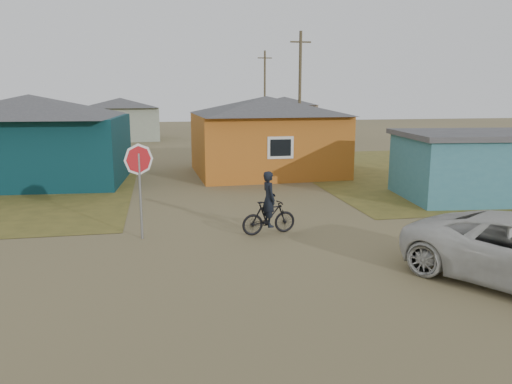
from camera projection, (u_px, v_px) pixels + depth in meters
ground at (287, 271)px, 11.66m from camera, size 120.00×120.00×0.00m
grass_ne at (479, 170)px, 26.78m from camera, size 20.00×18.00×0.00m
house_teal at (32, 138)px, 22.65m from camera, size 8.93×7.08×4.00m
house_yellow at (266, 134)px, 25.20m from camera, size 7.72×6.76×3.90m
shed_turquoise at (482, 165)px, 19.42m from camera, size 6.71×4.93×2.60m
house_pale_west at (121, 118)px, 42.89m from camera, size 7.04×6.15×3.60m
house_beige_east at (284, 114)px, 51.65m from camera, size 6.95×6.05×3.60m
house_pale_north at (51, 114)px, 52.96m from camera, size 6.28×5.81×3.40m
utility_pole_near at (300, 91)px, 33.22m from camera, size 1.40×0.20×8.00m
utility_pole_far at (265, 91)px, 48.80m from camera, size 1.40×0.20×8.00m
stop_sign at (139, 170)px, 13.84m from camera, size 0.89×0.15×2.72m
cyclist at (269, 211)px, 14.58m from camera, size 1.71×0.73×1.87m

